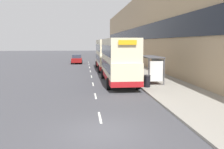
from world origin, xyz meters
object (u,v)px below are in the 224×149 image
at_px(pedestrian_1, 133,69).
at_px(pedestrian_2, 139,70).
at_px(litter_bin, 147,81).
at_px(car_0, 77,59).
at_px(bus_shelter, 153,64).
at_px(double_decker_bus_near, 118,60).
at_px(pedestrian_at_shelter, 159,71).
at_px(double_decker_bus_ahead, 106,54).

distance_m(pedestrian_1, pedestrian_2, 2.46).
bearing_deg(litter_bin, car_0, 104.38).
height_order(pedestrian_2, litter_bin, pedestrian_2).
height_order(bus_shelter, double_decker_bus_near, double_decker_bus_near).
relative_size(pedestrian_at_shelter, pedestrian_1, 1.04).
relative_size(pedestrian_at_shelter, litter_bin, 1.64).
bearing_deg(pedestrian_2, pedestrian_at_shelter, -12.10).
distance_m(double_decker_bus_near, pedestrian_at_shelter, 4.63).
bearing_deg(pedestrian_2, litter_bin, -92.74).
bearing_deg(bus_shelter, litter_bin, -116.02).
bearing_deg(double_decker_bus_near, pedestrian_2, 31.70).
bearing_deg(litter_bin, pedestrian_2, 87.26).
distance_m(bus_shelter, pedestrian_2, 2.35).
relative_size(car_0, litter_bin, 3.72).
bearing_deg(car_0, pedestrian_at_shelter, 112.01).
relative_size(pedestrian_1, litter_bin, 1.58).
relative_size(bus_shelter, pedestrian_1, 2.53).
distance_m(double_decker_bus_near, car_0, 23.82).
distance_m(double_decker_bus_ahead, car_0, 12.34).
distance_m(pedestrian_at_shelter, litter_bin, 4.64).
relative_size(double_decker_bus_ahead, car_0, 2.75).
bearing_deg(pedestrian_at_shelter, double_decker_bus_ahead, 112.05).
bearing_deg(litter_bin, pedestrian_1, 89.18).
relative_size(double_decker_bus_ahead, pedestrian_1, 6.48).
height_order(double_decker_bus_ahead, litter_bin, double_decker_bus_ahead).
xyz_separation_m(double_decker_bus_ahead, pedestrian_at_shelter, (4.45, -10.98, -1.27)).
bearing_deg(car_0, pedestrian_2, 107.67).
height_order(double_decker_bus_near, double_decker_bus_ahead, same).
bearing_deg(pedestrian_at_shelter, car_0, 112.01).
xyz_separation_m(bus_shelter, pedestrian_at_shelter, (1.05, 1.52, -0.86)).
relative_size(car_0, pedestrian_1, 2.35).
relative_size(double_decker_bus_ahead, litter_bin, 10.23).
distance_m(bus_shelter, double_decker_bus_ahead, 12.96).
xyz_separation_m(pedestrian_2, litter_bin, (-0.21, -4.47, -0.40)).
height_order(double_decker_bus_near, pedestrian_2, double_decker_bus_near).
height_order(pedestrian_1, litter_bin, pedestrian_1).
xyz_separation_m(double_decker_bus_near, double_decker_bus_ahead, (-0.10, 11.95, 0.00)).
distance_m(pedestrian_at_shelter, pedestrian_1, 3.62).
bearing_deg(double_decker_bus_near, double_decker_bus_ahead, 90.48).
relative_size(double_decker_bus_near, car_0, 2.59).
bearing_deg(bus_shelter, pedestrian_2, 117.20).
bearing_deg(pedestrian_at_shelter, pedestrian_1, 126.85).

